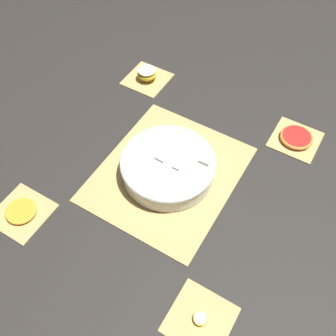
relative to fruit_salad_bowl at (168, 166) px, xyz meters
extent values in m
plane|color=black|center=(0.00, 0.00, -0.04)|extent=(6.00, 6.00, 0.00)
cube|color=tan|center=(0.00, 0.00, -0.04)|extent=(0.43, 0.37, 0.01)
cube|color=#3D2D19|center=(-0.14, 0.00, -0.03)|extent=(0.01, 0.36, 0.00)
cube|color=#3D2D19|center=(-0.07, 0.00, -0.03)|extent=(0.01, 0.36, 0.00)
cube|color=#3D2D19|center=(0.00, 0.00, -0.03)|extent=(0.01, 0.36, 0.00)
cube|color=#3D2D19|center=(0.07, 0.00, -0.03)|extent=(0.01, 0.36, 0.00)
cube|color=#3D2D19|center=(0.14, 0.00, -0.03)|extent=(0.01, 0.36, 0.00)
cube|color=tan|center=(-0.31, -0.27, -0.04)|extent=(0.14, 0.14, 0.01)
cube|color=#3D2D19|center=(-0.34, -0.27, -0.03)|extent=(0.00, 0.14, 0.00)
cube|color=#3D2D19|center=(-0.31, -0.27, -0.03)|extent=(0.00, 0.14, 0.00)
cube|color=#3D2D19|center=(-0.27, -0.27, -0.03)|extent=(0.00, 0.14, 0.00)
cube|color=tan|center=(0.31, -0.27, -0.04)|extent=(0.14, 0.14, 0.01)
cube|color=#3D2D19|center=(0.27, -0.27, -0.03)|extent=(0.00, 0.14, 0.00)
cube|color=#3D2D19|center=(0.31, -0.27, -0.03)|extent=(0.00, 0.14, 0.00)
cube|color=#3D2D19|center=(0.34, -0.27, -0.03)|extent=(0.00, 0.14, 0.00)
cube|color=tan|center=(-0.31, 0.27, -0.04)|extent=(0.14, 0.14, 0.01)
cube|color=#3D2D19|center=(-0.34, 0.27, -0.03)|extent=(0.00, 0.14, 0.00)
cube|color=#3D2D19|center=(-0.31, 0.27, -0.03)|extent=(0.00, 0.14, 0.00)
cube|color=#3D2D19|center=(-0.27, 0.27, -0.03)|extent=(0.00, 0.14, 0.00)
cube|color=tan|center=(0.31, 0.27, -0.04)|extent=(0.14, 0.14, 0.01)
cube|color=#3D2D19|center=(0.27, 0.27, -0.03)|extent=(0.00, 0.14, 0.00)
cube|color=#3D2D19|center=(0.30, 0.27, -0.03)|extent=(0.00, 0.14, 0.00)
cube|color=#3D2D19|center=(0.32, 0.27, -0.03)|extent=(0.00, 0.14, 0.00)
cube|color=#3D2D19|center=(0.35, 0.27, -0.03)|extent=(0.00, 0.14, 0.00)
cylinder|color=silver|center=(0.00, 0.00, 0.00)|extent=(0.26, 0.26, 0.06)
torus|color=silver|center=(0.00, 0.00, 0.02)|extent=(0.27, 0.27, 0.01)
cylinder|color=#F4EABC|center=(-0.02, 0.09, -0.01)|extent=(0.03, 0.03, 0.01)
cylinder|color=#F4EABC|center=(0.06, -0.02, -0.01)|extent=(0.03, 0.03, 0.01)
cylinder|color=#F4EABC|center=(0.01, 0.10, -0.02)|extent=(0.03, 0.03, 0.01)
cylinder|color=#F4EABC|center=(0.07, 0.05, 0.01)|extent=(0.03, 0.03, 0.01)
cylinder|color=#F4EABC|center=(-0.05, 0.07, -0.01)|extent=(0.03, 0.03, 0.01)
cylinder|color=#F4EABC|center=(-0.07, -0.07, 0.02)|extent=(0.03, 0.03, 0.01)
cylinder|color=#F4EABC|center=(0.01, 0.10, 0.02)|extent=(0.03, 0.03, 0.01)
cylinder|color=#F4EABC|center=(0.10, 0.03, 0.00)|extent=(0.03, 0.03, 0.01)
cylinder|color=#F4EABC|center=(0.09, -0.01, 0.00)|extent=(0.02, 0.02, 0.01)
cylinder|color=#F4EABC|center=(0.05, 0.09, -0.01)|extent=(0.03, 0.03, 0.01)
cube|color=white|center=(-0.10, 0.04, 0.01)|extent=(0.02, 0.02, 0.02)
cube|color=white|center=(0.00, 0.02, 0.02)|extent=(0.03, 0.03, 0.03)
cube|color=white|center=(-0.01, -0.01, -0.01)|extent=(0.03, 0.03, 0.03)
cube|color=white|center=(-0.05, -0.09, 0.01)|extent=(0.02, 0.02, 0.02)
cube|color=white|center=(-0.01, -0.06, -0.01)|extent=(0.03, 0.03, 0.03)
cube|color=white|center=(-0.08, -0.02, 0.01)|extent=(0.03, 0.03, 0.03)
cube|color=white|center=(0.03, -0.05, -0.01)|extent=(0.02, 0.02, 0.02)
cube|color=white|center=(-0.01, 0.05, 0.00)|extent=(0.03, 0.03, 0.03)
cube|color=white|center=(0.05, -0.09, 0.02)|extent=(0.03, 0.03, 0.03)
cube|color=white|center=(0.08, -0.06, -0.01)|extent=(0.03, 0.03, 0.03)
cube|color=white|center=(-0.01, -0.03, 0.02)|extent=(0.02, 0.02, 0.02)
cube|color=white|center=(-0.06, 0.04, 0.01)|extent=(0.03, 0.03, 0.03)
ellipsoid|color=orange|center=(0.01, 0.02, -0.02)|extent=(0.03, 0.01, 0.01)
ellipsoid|color=orange|center=(0.07, 0.03, 0.01)|extent=(0.03, 0.02, 0.01)
ellipsoid|color=orange|center=(0.03, -0.09, -0.02)|extent=(0.03, 0.02, 0.01)
ellipsoid|color=#B2231E|center=(0.04, 0.06, 0.01)|extent=(0.03, 0.02, 0.01)
ellipsoid|color=orange|center=(0.03, -0.01, -0.01)|extent=(0.03, 0.02, 0.01)
ellipsoid|color=orange|center=(-0.04, -0.05, -0.01)|extent=(0.03, 0.02, 0.01)
ellipsoid|color=gold|center=(0.31, 0.27, -0.02)|extent=(0.06, 0.06, 0.04)
cylinder|color=white|center=(0.31, 0.27, 0.00)|extent=(0.06, 0.06, 0.00)
cylinder|color=orange|center=(-0.31, 0.27, -0.03)|extent=(0.07, 0.07, 0.01)
torus|color=#F4A82D|center=(-0.31, 0.27, -0.03)|extent=(0.08, 0.08, 0.01)
cylinder|color=#F4EABC|center=(-0.31, -0.27, -0.03)|extent=(0.03, 0.03, 0.01)
torus|color=yellow|center=(-0.31, -0.27, -0.03)|extent=(0.03, 0.03, 0.01)
cylinder|color=#B2231E|center=(0.31, -0.27, -0.03)|extent=(0.09, 0.09, 0.01)
torus|color=orange|center=(0.31, -0.27, -0.03)|extent=(0.10, 0.10, 0.01)
camera|label=1|loc=(-0.56, -0.33, 0.87)|focal=42.00mm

